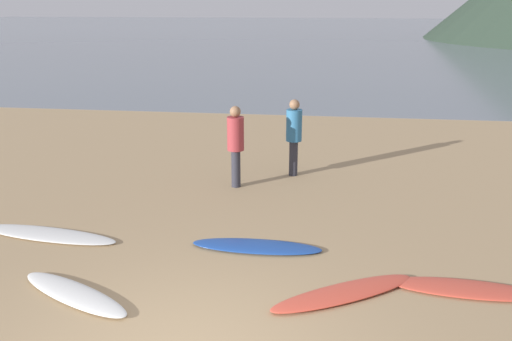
{
  "coord_description": "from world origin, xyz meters",
  "views": [
    {
      "loc": [
        1.56,
        -4.94,
        3.87
      ],
      "look_at": [
        0.14,
        5.45,
        0.6
      ],
      "focal_mm": 38.79,
      "sensor_mm": 36.0,
      "label": 1
    }
  ],
  "objects_px": {
    "surfboard_1": "(74,294)",
    "person_0": "(236,140)",
    "surfboard_3": "(344,293)",
    "surfboard_2": "(257,246)",
    "surfboard_4": "(466,289)",
    "person_1": "(294,131)",
    "surfboard_0": "(48,234)"
  },
  "relations": [
    {
      "from": "surfboard_0",
      "to": "surfboard_4",
      "type": "xyz_separation_m",
      "value": [
        6.64,
        -0.95,
        -0.0
      ]
    },
    {
      "from": "surfboard_0",
      "to": "surfboard_3",
      "type": "height_order",
      "value": "surfboard_3"
    },
    {
      "from": "surfboard_4",
      "to": "person_1",
      "type": "distance_m",
      "value": 5.73
    },
    {
      "from": "surfboard_4",
      "to": "person_1",
      "type": "bearing_deg",
      "value": 123.05
    },
    {
      "from": "surfboard_3",
      "to": "person_0",
      "type": "relative_size",
      "value": 1.28
    },
    {
      "from": "person_0",
      "to": "surfboard_0",
      "type": "bearing_deg",
      "value": -133.01
    },
    {
      "from": "surfboard_1",
      "to": "surfboard_4",
      "type": "distance_m",
      "value": 5.38
    },
    {
      "from": "surfboard_3",
      "to": "person_0",
      "type": "distance_m",
      "value": 4.96
    },
    {
      "from": "surfboard_4",
      "to": "person_0",
      "type": "relative_size",
      "value": 1.2
    },
    {
      "from": "surfboard_0",
      "to": "person_0",
      "type": "xyz_separation_m",
      "value": [
        2.73,
        3.0,
        1.0
      ]
    },
    {
      "from": "surfboard_0",
      "to": "person_1",
      "type": "distance_m",
      "value": 5.65
    },
    {
      "from": "surfboard_4",
      "to": "person_1",
      "type": "xyz_separation_m",
      "value": [
        -2.75,
        4.92,
        1.0
      ]
    },
    {
      "from": "surfboard_2",
      "to": "person_0",
      "type": "distance_m",
      "value": 3.28
    },
    {
      "from": "surfboard_4",
      "to": "surfboard_3",
      "type": "bearing_deg",
      "value": -164.0
    },
    {
      "from": "surfboard_1",
      "to": "person_0",
      "type": "distance_m",
      "value": 5.13
    },
    {
      "from": "surfboard_2",
      "to": "surfboard_3",
      "type": "distance_m",
      "value": 1.9
    },
    {
      "from": "surfboard_1",
      "to": "surfboard_3",
      "type": "height_order",
      "value": "surfboard_3"
    },
    {
      "from": "surfboard_0",
      "to": "person_0",
      "type": "relative_size",
      "value": 1.46
    },
    {
      "from": "surfboard_1",
      "to": "person_1",
      "type": "xyz_separation_m",
      "value": [
        2.56,
        5.8,
        0.99
      ]
    },
    {
      "from": "surfboard_1",
      "to": "surfboard_4",
      "type": "bearing_deg",
      "value": 36.5
    },
    {
      "from": "surfboard_3",
      "to": "surfboard_1",
      "type": "bearing_deg",
      "value": 155.37
    },
    {
      "from": "surfboard_2",
      "to": "person_0",
      "type": "relative_size",
      "value": 1.21
    },
    {
      "from": "surfboard_0",
      "to": "person_0",
      "type": "bearing_deg",
      "value": 55.47
    },
    {
      "from": "person_1",
      "to": "person_0",
      "type": "bearing_deg",
      "value": 95.71
    },
    {
      "from": "surfboard_2",
      "to": "person_0",
      "type": "xyz_separation_m",
      "value": [
        -0.85,
        3.0,
        0.99
      ]
    },
    {
      "from": "surfboard_2",
      "to": "surfboard_3",
      "type": "xyz_separation_m",
      "value": [
        1.38,
        -1.31,
        0.01
      ]
    },
    {
      "from": "surfboard_0",
      "to": "surfboard_1",
      "type": "bearing_deg",
      "value": -46.15
    },
    {
      "from": "surfboard_1",
      "to": "surfboard_3",
      "type": "xyz_separation_m",
      "value": [
        3.63,
        0.51,
        0.0
      ]
    },
    {
      "from": "surfboard_0",
      "to": "person_1",
      "type": "relative_size",
      "value": 1.46
    },
    {
      "from": "surfboard_2",
      "to": "surfboard_4",
      "type": "xyz_separation_m",
      "value": [
        3.06,
        -0.95,
        -0.01
      ]
    },
    {
      "from": "surfboard_2",
      "to": "person_0",
      "type": "height_order",
      "value": "person_0"
    },
    {
      "from": "surfboard_0",
      "to": "person_0",
      "type": "height_order",
      "value": "person_0"
    }
  ]
}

